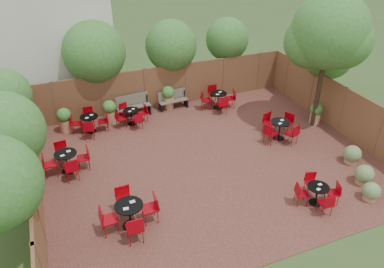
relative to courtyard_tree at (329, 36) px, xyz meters
name	(u,v)px	position (x,y,z in m)	size (l,w,h in m)	color
ground	(209,160)	(-5.28, -0.77, -3.98)	(80.00, 80.00, 0.00)	#354F23
courtyard_paving	(209,160)	(-5.28, -0.77, -3.97)	(12.00, 10.00, 0.02)	#3D1F18
fence_back	(166,86)	(-5.28, 4.23, -2.98)	(12.00, 0.08, 2.00)	#53321F
fence_left	(35,175)	(-11.28, -0.77, -2.98)	(0.08, 10.00, 2.00)	#53321F
fence_right	(342,110)	(0.72, -0.77, -2.98)	(0.08, 10.00, 2.00)	#53321F
neighbour_building	(49,16)	(-9.78, 7.23, 0.02)	(5.00, 4.00, 8.00)	beige
overhang_foliage	(135,73)	(-7.18, 2.21, -1.27)	(15.56, 10.73, 2.72)	#2E6721
courtyard_tree	(329,36)	(0.00, 0.00, 0.00)	(3.03, 2.98, 5.61)	black
park_bench_left	(133,105)	(-7.02, 3.86, -3.46)	(1.59, 0.63, 0.96)	brown
park_bench_right	(173,99)	(-5.10, 3.85, -3.51)	(1.42, 0.56, 0.86)	brown
bistro_tables	(173,143)	(-6.38, 0.25, -3.51)	(9.90, 8.80, 0.95)	black
planters	(155,109)	(-6.26, 2.94, -3.38)	(10.77, 4.41, 1.10)	#A56F52
low_shrubs	(361,171)	(-0.87, -3.77, -3.63)	(1.52, 2.48, 0.70)	#A56F52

